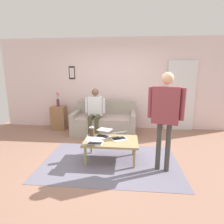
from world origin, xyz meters
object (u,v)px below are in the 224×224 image
interior_door (181,96)px  laptop_right (103,134)px  coffee_table (111,142)px  french_press (92,133)px  person_seated (95,109)px  person_standing (166,110)px  laptop_left (119,137)px  laptop_center (95,142)px  side_shelf (59,118)px  couch (104,123)px  flower_vase (58,101)px

interior_door → laptop_right: bearing=43.7°
coffee_table → french_press: french_press is taller
interior_door → person_seated: size_ratio=1.60×
coffee_table → person_standing: 1.22m
laptop_left → laptop_center: bearing=35.2°
laptop_center → side_shelf: size_ratio=0.47×
coffee_table → side_shelf: bearing=-46.3°
couch → interior_door: bearing=-166.6°
person_standing → person_seated: person_standing is taller
interior_door → flower_vase: interior_door is taller
flower_vase → person_seated: person_seated is taller
side_shelf → person_seated: person_seated is taller
couch → person_seated: 0.53m
person_seated → laptop_left: bearing=118.7°
laptop_right → side_shelf: side_shelf is taller
couch → coffee_table: bearing=102.1°
french_press → person_seated: 1.38m
french_press → person_seated: size_ratio=0.21×
coffee_table → laptop_center: laptop_center is taller
interior_door → laptop_center: bearing=47.9°
laptop_right → person_standing: (-1.12, 0.50, 0.63)m
coffee_table → laptop_left: bearing=-150.3°
person_seated → laptop_center: bearing=100.2°
laptop_right → french_press: french_press is taller
coffee_table → flower_vase: (1.77, -1.85, 0.51)m
french_press → person_standing: 1.47m
flower_vase → person_seated: size_ratio=0.36×
coffee_table → flower_vase: flower_vase is taller
couch → flower_vase: size_ratio=3.79×
coffee_table → laptop_right: (0.18, -0.20, 0.09)m
laptop_left → flower_vase: 2.65m
laptop_left → laptop_center: (0.43, 0.30, -0.00)m
person_standing → coffee_table: bearing=-17.7°
laptop_center → person_standing: bearing=176.1°
person_standing → person_seated: size_ratio=1.33×
couch → side_shelf: bearing=-9.5°
coffee_table → laptop_right: 0.28m
laptop_center → laptop_right: (-0.10, -0.41, 0.00)m
laptop_center → person_seated: 1.65m
coffee_table → couch: bearing=-77.9°
couch → person_seated: bearing=46.0°
laptop_right → flower_vase: bearing=-46.2°
couch → person_standing: size_ratio=1.02×
laptop_center → side_shelf: (1.49, -2.07, -0.10)m
laptop_right → flower_vase: 2.33m
laptop_center → french_press: 0.29m
coffee_table → side_shelf: (1.77, -1.85, -0.01)m
laptop_right → flower_vase: size_ratio=0.93×
interior_door → side_shelf: size_ratio=2.87×
couch → person_standing: (-1.28, 1.92, 0.79)m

